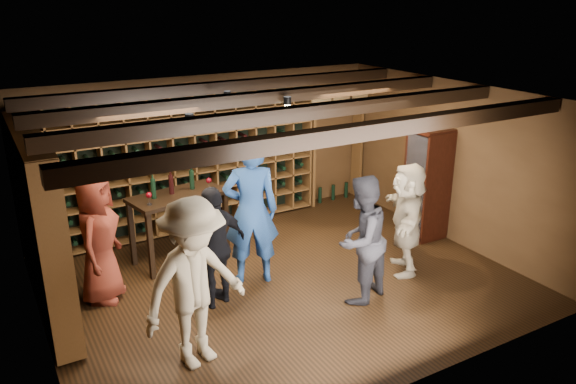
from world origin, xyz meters
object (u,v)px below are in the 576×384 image
guest_red_floral (98,238)px  display_cabinet (427,186)px  man_grey_suit (361,240)px  guest_beige (407,218)px  guest_khaki (194,284)px  guest_woman_black (215,247)px  tasting_table (178,203)px  man_blue_shirt (251,211)px

guest_red_floral → display_cabinet: bearing=-64.5°
man_grey_suit → guest_beige: (1.03, 0.33, -0.04)m
display_cabinet → guest_red_floral: bearing=173.6°
guest_khaki → display_cabinet: bearing=2.2°
man_grey_suit → guest_woman_black: man_grey_suit is taller
guest_woman_black → guest_khaki: 1.21m
tasting_table → guest_khaki: bearing=-116.4°
man_grey_suit → guest_beige: man_grey_suit is taller
guest_khaki → tasting_table: (0.68, 2.44, -0.04)m
guest_woman_black → guest_beige: size_ratio=0.98×
man_blue_shirt → guest_beige: 2.16m
display_cabinet → guest_beige: (-1.06, -0.76, -0.07)m
man_blue_shirt → guest_khaki: (-1.30, -1.34, -0.08)m
guest_khaki → guest_beige: 3.34m
man_blue_shirt → man_grey_suit: size_ratio=1.22×
man_grey_suit → tasting_table: size_ratio=1.14×
man_blue_shirt → guest_khaki: 1.87m
man_grey_suit → guest_red_floral: guest_red_floral is taller
man_grey_suit → display_cabinet: bearing=-172.4°
guest_woman_black → display_cabinet: bearing=167.6°
man_grey_suit → guest_woman_black: bearing=-46.3°
man_blue_shirt → guest_woman_black: 0.77m
display_cabinet → man_blue_shirt: 3.06m
guest_red_floral → guest_woman_black: size_ratio=1.08×
man_blue_shirt → guest_beige: man_blue_shirt is taller
man_blue_shirt → guest_beige: size_ratio=1.27×
guest_woman_black → tasting_table: size_ratio=1.07×
guest_red_floral → guest_khaki: 1.93m
man_blue_shirt → guest_red_floral: (-1.87, 0.50, -0.17)m
guest_red_floral → guest_woman_black: bearing=-92.4°
display_cabinet → guest_red_floral: display_cabinet is taller
man_blue_shirt → guest_woman_black: (-0.65, -0.33, -0.23)m
guest_beige → tasting_table: bearing=-92.6°
display_cabinet → guest_beige: bearing=-144.6°
guest_red_floral → tasting_table: size_ratio=1.16×
display_cabinet → guest_khaki: bearing=-163.5°
man_grey_suit → guest_beige: size_ratio=1.05×
guest_woman_black → guest_khaki: guest_khaki is taller
guest_beige → man_blue_shirt: bearing=-78.6°
man_blue_shirt → man_grey_suit: man_blue_shirt is taller
man_blue_shirt → tasting_table: bearing=-40.6°
guest_khaki → tasting_table: 2.53m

